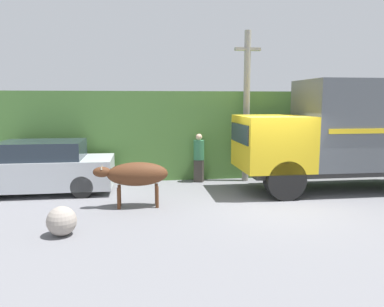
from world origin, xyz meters
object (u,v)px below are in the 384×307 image
pedestrian_on_hill (199,156)px  brown_cow (136,175)px  cargo_truck (353,131)px  parked_suv (41,168)px  roadside_rock (62,221)px  utility_pole (247,104)px

pedestrian_on_hill → brown_cow: bearing=79.2°
cargo_truck → parked_suv: (-9.76, 0.98, -1.11)m
brown_cow → roadside_rock: brown_cow is taller
pedestrian_on_hill → utility_pole: size_ratio=0.33×
parked_suv → utility_pole: size_ratio=0.85×
roadside_rock → cargo_truck: bearing=19.7°
utility_pole → roadside_rock: utility_pole is taller
utility_pole → roadside_rock: size_ratio=8.27×
parked_suv → brown_cow: bearing=-30.5°
parked_suv → utility_pole: (6.79, 0.86, 1.94)m
utility_pole → parked_suv: bearing=-172.8°
brown_cow → parked_suv: bearing=156.2°
utility_pole → roadside_rock: 7.63m
parked_suv → pedestrian_on_hill: size_ratio=2.60×
brown_cow → pedestrian_on_hill: size_ratio=1.16×
brown_cow → cargo_truck: bearing=18.8°
pedestrian_on_hill → roadside_rock: 6.14m
parked_suv → pedestrian_on_hill: (5.11, 0.88, 0.15)m
roadside_rock → utility_pole: bearing=41.8°
brown_cow → parked_suv: (-2.94, 1.99, -0.11)m
parked_suv → pedestrian_on_hill: bearing=13.4°
brown_cow → roadside_rock: size_ratio=3.14×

